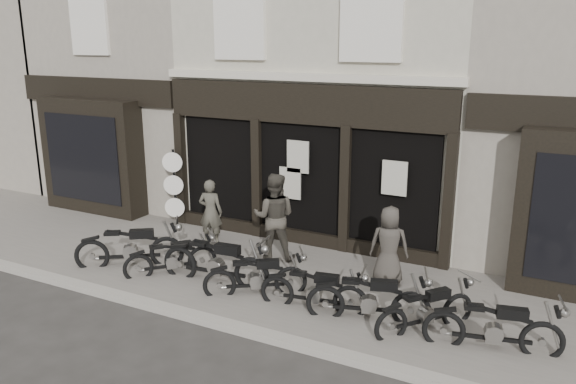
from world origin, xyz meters
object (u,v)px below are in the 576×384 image
at_px(motorcycle_2, 217,266).
at_px(motorcycle_7, 494,332).
at_px(man_left, 211,212).
at_px(man_centre, 274,217).
at_px(motorcycle_6, 426,314).
at_px(motorcycle_1, 172,261).
at_px(man_right, 389,245).
at_px(advert_sign_post, 175,191).
at_px(motorcycle_3, 257,280).
at_px(motorcycle_4, 315,294).
at_px(motorcycle_0, 131,251).
at_px(motorcycle_5, 369,303).

xyz_separation_m(motorcycle_2, motorcycle_7, (5.35, -0.15, -0.04)).
xyz_separation_m(man_left, man_centre, (1.80, -0.15, 0.19)).
xyz_separation_m(motorcycle_2, motorcycle_6, (4.24, 0.01, -0.07)).
xyz_separation_m(motorcycle_1, man_right, (4.18, 1.59, 0.54)).
bearing_deg(advert_sign_post, motorcycle_7, -42.28).
relative_size(man_left, advert_sign_post, 0.74).
height_order(motorcycle_6, man_left, man_left).
relative_size(motorcycle_7, man_left, 1.35).
relative_size(motorcycle_2, motorcycle_3, 1.34).
bearing_deg(motorcycle_4, motorcycle_7, -9.84).
bearing_deg(motorcycle_0, man_centre, -0.39).
height_order(motorcycle_3, motorcycle_5, motorcycle_5).
relative_size(motorcycle_0, motorcycle_4, 1.01).
bearing_deg(man_left, motorcycle_7, 150.07).
bearing_deg(motorcycle_2, motorcycle_5, -7.75).
bearing_deg(motorcycle_7, man_right, 129.85).
xyz_separation_m(motorcycle_3, advert_sign_post, (-3.98, 2.60, 0.66)).
height_order(motorcycle_1, man_right, man_right).
bearing_deg(man_centre, motorcycle_2, 55.70).
relative_size(motorcycle_6, advert_sign_post, 0.78).
distance_m(motorcycle_5, man_left, 5.01).
xyz_separation_m(motorcycle_0, man_centre, (2.59, 1.75, 0.66)).
bearing_deg(motorcycle_3, motorcycle_7, -34.19).
height_order(motorcycle_3, motorcycle_4, motorcycle_4).
bearing_deg(man_left, motorcycle_4, 137.98).
xyz_separation_m(motorcycle_0, motorcycle_7, (7.49, -0.03, -0.03)).
distance_m(motorcycle_0, motorcycle_5, 5.40).
bearing_deg(motorcycle_5, motorcycle_7, -19.55).
xyz_separation_m(motorcycle_3, motorcycle_5, (2.27, 0.01, 0.03)).
distance_m(motorcycle_0, man_right, 5.51).
distance_m(motorcycle_4, motorcycle_7, 3.11).
bearing_deg(advert_sign_post, motorcycle_6, -43.63).
xyz_separation_m(motorcycle_0, motorcycle_4, (4.38, -0.02, -0.06)).
bearing_deg(motorcycle_1, man_centre, -0.16).
bearing_deg(man_right, motorcycle_4, 49.73).
bearing_deg(man_right, motorcycle_1, 7.20).
xyz_separation_m(man_centre, advert_sign_post, (-3.43, 0.87, -0.05)).
distance_m(motorcycle_3, motorcycle_5, 2.27).
xyz_separation_m(motorcycle_2, advert_sign_post, (-2.99, 2.50, 0.59)).
distance_m(motorcycle_3, motorcycle_4, 1.25).
height_order(motorcycle_1, motorcycle_4, motorcycle_4).
height_order(man_centre, man_right, man_centre).
bearing_deg(motorcycle_1, motorcycle_0, 136.79).
bearing_deg(advert_sign_post, man_right, -33.61).
height_order(motorcycle_0, motorcycle_4, motorcycle_0).
bearing_deg(motorcycle_6, man_right, 75.89).
bearing_deg(man_centre, man_left, -23.71).
relative_size(motorcycle_1, man_right, 1.00).
height_order(motorcycle_2, advert_sign_post, advert_sign_post).
xyz_separation_m(motorcycle_1, motorcycle_6, (5.33, 0.06, 0.01)).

